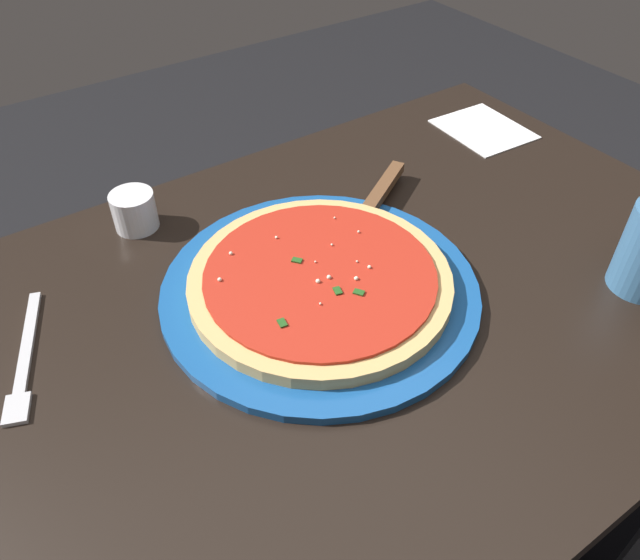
% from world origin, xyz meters
% --- Properties ---
extents(restaurant_table, '(1.04, 0.70, 0.76)m').
position_xyz_m(restaurant_table, '(0.00, 0.00, 0.61)').
color(restaurant_table, black).
rests_on(restaurant_table, ground_plane).
extents(serving_plate, '(0.37, 0.37, 0.01)m').
position_xyz_m(serving_plate, '(-0.03, 0.03, 0.77)').
color(serving_plate, '#195199').
rests_on(serving_plate, restaurant_table).
extents(pizza, '(0.31, 0.31, 0.02)m').
position_xyz_m(pizza, '(-0.03, 0.03, 0.78)').
color(pizza, '#DBB26B').
rests_on(pizza, serving_plate).
extents(pizza_server, '(0.21, 0.15, 0.01)m').
position_xyz_m(pizza_server, '(0.12, 0.11, 0.78)').
color(pizza_server, silver).
rests_on(pizza_server, serving_plate).
extents(cup_small_sauce, '(0.06, 0.06, 0.05)m').
position_xyz_m(cup_small_sauce, '(-0.16, 0.27, 0.79)').
color(cup_small_sauce, silver).
rests_on(cup_small_sauce, restaurant_table).
extents(napkin_folded_right, '(0.13, 0.15, 0.00)m').
position_xyz_m(napkin_folded_right, '(0.42, 0.20, 0.77)').
color(napkin_folded_right, white).
rests_on(napkin_folded_right, restaurant_table).
extents(fork, '(0.08, 0.18, 0.00)m').
position_xyz_m(fork, '(-0.35, 0.11, 0.77)').
color(fork, silver).
rests_on(fork, restaurant_table).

